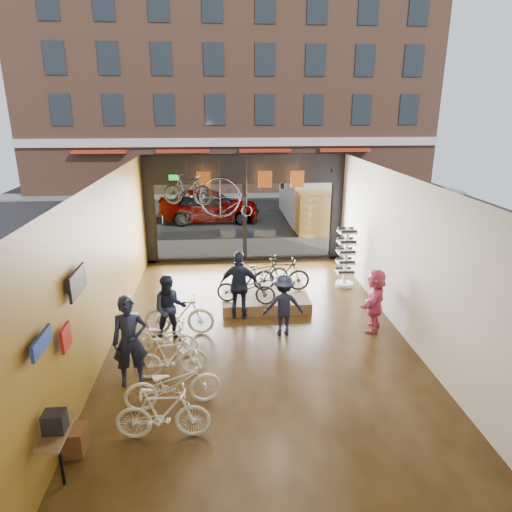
{
  "coord_description": "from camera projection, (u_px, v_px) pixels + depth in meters",
  "views": [
    {
      "loc": [
        -0.88,
        -9.86,
        5.3
      ],
      "look_at": [
        0.04,
        1.4,
        1.63
      ],
      "focal_mm": 32.0,
      "sensor_mm": 36.0,
      "label": 1
    }
  ],
  "objects": [
    {
      "name": "ground_plane",
      "position": [
        259.0,
        338.0,
        11.06
      ],
      "size": [
        7.0,
        12.0,
        0.04
      ],
      "primitive_type": "cube",
      "color": "black",
      "rests_on": "ground"
    },
    {
      "name": "ceiling",
      "position": [
        260.0,
        180.0,
        9.87
      ],
      "size": [
        7.0,
        12.0,
        0.04
      ],
      "primitive_type": "cube",
      "color": "black",
      "rests_on": "ground"
    },
    {
      "name": "wall_left",
      "position": [
        103.0,
        268.0,
        10.19
      ],
      "size": [
        0.04,
        12.0,
        3.8
      ],
      "primitive_type": "cube",
      "color": "olive",
      "rests_on": "ground"
    },
    {
      "name": "wall_right",
      "position": [
        408.0,
        260.0,
        10.73
      ],
      "size": [
        0.04,
        12.0,
        3.8
      ],
      "primitive_type": "cube",
      "color": "beige",
      "rests_on": "ground"
    },
    {
      "name": "wall_back",
      "position": [
        310.0,
        450.0,
        4.76
      ],
      "size": [
        7.0,
        0.04,
        3.8
      ],
      "primitive_type": "cube",
      "color": "beige",
      "rests_on": "ground"
    },
    {
      "name": "storefront",
      "position": [
        244.0,
        209.0,
        16.15
      ],
      "size": [
        7.0,
        0.26,
        3.8
      ],
      "primitive_type": null,
      "color": "black",
      "rests_on": "ground"
    },
    {
      "name": "exit_sign",
      "position": [
        174.0,
        177.0,
        15.5
      ],
      "size": [
        0.35,
        0.06,
        0.18
      ],
      "primitive_type": "cube",
      "color": "#198C26",
      "rests_on": "storefront"
    },
    {
      "name": "street_road",
      "position": [
        235.0,
        209.0,
        25.27
      ],
      "size": [
        30.0,
        18.0,
        0.02
      ],
      "primitive_type": "cube",
      "color": "black",
      "rests_on": "ground"
    },
    {
      "name": "sidewalk_near",
      "position": [
        243.0,
        248.0,
        17.86
      ],
      "size": [
        30.0,
        2.4,
        0.12
      ],
      "primitive_type": "cube",
      "color": "slate",
      "rests_on": "ground"
    },
    {
      "name": "sidewalk_far",
      "position": [
        233.0,
        194.0,
        29.04
      ],
      "size": [
        30.0,
        2.0,
        0.12
      ],
      "primitive_type": "cube",
      "color": "slate",
      "rests_on": "ground"
    },
    {
      "name": "opposite_building",
      "position": [
        230.0,
        80.0,
        29.26
      ],
      "size": [
        26.0,
        5.0,
        14.0
      ],
      "primitive_type": "cube",
      "color": "brown",
      "rests_on": "ground"
    },
    {
      "name": "street_car",
      "position": [
        209.0,
        205.0,
        22.06
      ],
      "size": [
        4.82,
        1.94,
        1.64
      ],
      "primitive_type": "imported",
      "rotation": [
        0.0,
        0.0,
        1.57
      ],
      "color": "gray",
      "rests_on": "street_road"
    },
    {
      "name": "box_truck",
      "position": [
        314.0,
        196.0,
        21.32
      ],
      "size": [
        2.35,
        7.06,
        2.78
      ],
      "primitive_type": null,
      "color": "silver",
      "rests_on": "street_road"
    },
    {
      "name": "floor_bike_1",
      "position": [
        163.0,
        413.0,
        7.56
      ],
      "size": [
        1.6,
        0.48,
        0.96
      ],
      "primitive_type": "imported",
      "rotation": [
        0.0,
        0.0,
        1.55
      ],
      "color": "beige",
      "rests_on": "ground_plane"
    },
    {
      "name": "floor_bike_2",
      "position": [
        173.0,
        384.0,
        8.38
      ],
      "size": [
        1.87,
        0.93,
        0.94
      ],
      "primitive_type": "imported",
      "rotation": [
        0.0,
        0.0,
        1.75
      ],
      "color": "beige",
      "rests_on": "ground_plane"
    },
    {
      "name": "floor_bike_3",
      "position": [
        170.0,
        357.0,
        9.31
      ],
      "size": [
        1.54,
        0.62,
        0.9
      ],
      "primitive_type": "imported",
      "rotation": [
        0.0,
        0.0,
        1.7
      ],
      "color": "beige",
      "rests_on": "ground_plane"
    },
    {
      "name": "floor_bike_4",
      "position": [
        164.0,
        337.0,
        10.19
      ],
      "size": [
        1.69,
        0.95,
        0.84
      ],
      "primitive_type": "imported",
      "rotation": [
        0.0,
        0.0,
        1.32
      ],
      "color": "beige",
      "rests_on": "ground_plane"
    },
    {
      "name": "floor_bike_5",
      "position": [
        179.0,
        315.0,
        11.08
      ],
      "size": [
        1.74,
        0.6,
        1.03
      ],
      "primitive_type": "imported",
      "rotation": [
        0.0,
        0.0,
        1.5
      ],
      "color": "beige",
      "rests_on": "ground_plane"
    },
    {
      "name": "display_platform",
      "position": [
        265.0,
        298.0,
        12.97
      ],
      "size": [
        2.4,
        1.8,
        0.3
      ],
      "primitive_type": "cube",
      "color": "brown",
      "rests_on": "ground_plane"
    },
    {
      "name": "display_bike_left",
      "position": [
        246.0,
        288.0,
        12.15
      ],
      "size": [
        1.69,
        0.97,
        0.84
      ],
      "primitive_type": "imported",
      "rotation": [
        0.0,
        0.0,
        1.3
      ],
      "color": "black",
      "rests_on": "display_platform"
    },
    {
      "name": "display_bike_mid",
      "position": [
        281.0,
        275.0,
        12.95
      ],
      "size": [
        1.64,
        0.53,
        0.97
      ],
      "primitive_type": "imported",
      "rotation": [
        0.0,
        0.0,
        1.53
      ],
      "color": "black",
      "rests_on": "display_platform"
    },
    {
      "name": "display_bike_right",
      "position": [
        261.0,
        272.0,
        13.37
      ],
      "size": [
        1.66,
        0.62,
        0.86
      ],
      "primitive_type": "imported",
      "rotation": [
        0.0,
        0.0,
        1.54
      ],
      "color": "black",
      "rests_on": "display_platform"
    },
    {
      "name": "customer_0",
      "position": [
        130.0,
        341.0,
        8.95
      ],
      "size": [
        0.76,
        0.57,
        1.88
      ],
      "primitive_type": "imported",
      "rotation": [
        0.0,
        0.0,
        0.18
      ],
      "color": "#161C33",
      "rests_on": "ground_plane"
    },
    {
      "name": "customer_1",
      "position": [
        170.0,
        309.0,
        10.69
      ],
      "size": [
        0.85,
        0.7,
        1.63
      ],
      "primitive_type": "imported",
      "rotation": [
        0.0,
        0.0,
        0.1
      ],
      "color": "#161C33",
      "rests_on": "ground_plane"
    },
    {
      "name": "customer_2",
      "position": [
        240.0,
        286.0,
        11.82
      ],
      "size": [
        1.14,
        0.65,
        1.83
      ],
      "primitive_type": "imported",
      "rotation": [
        0.0,
        0.0,
        2.94
      ],
      "color": "#161C33",
      "rests_on": "ground_plane"
    },
    {
      "name": "customer_3",
      "position": [
        283.0,
        305.0,
        11.01
      ],
      "size": [
        1.02,
        0.61,
        1.54
      ],
      "primitive_type": "imported",
      "rotation": [
        0.0,
        0.0,
        3.17
      ],
      "color": "#161C33",
      "rests_on": "ground_plane"
    },
    {
      "name": "customer_5",
      "position": [
        375.0,
        300.0,
        11.22
      ],
      "size": [
        1.11,
        1.53,
        1.6
      ],
      "primitive_type": "imported",
      "rotation": [
        0.0,
        0.0,
        4.22
      ],
      "color": "#CC4C72",
      "rests_on": "ground_plane"
    },
    {
      "name": "sunglasses_rack",
      "position": [
        346.0,
        257.0,
        14.0
      ],
      "size": [
        0.57,
        0.47,
        1.86
      ],
      "primitive_type": null,
      "rotation": [
        0.0,
        0.0,
        -0.04
      ],
      "color": "white",
      "rests_on": "ground_plane"
    },
    {
      "name": "wall_merch",
      "position": [
        62.0,
        379.0,
        7.07
      ],
      "size": [
        0.4,
        2.4,
        2.6
      ],
      "primitive_type": null,
      "color": "navy",
      "rests_on": "wall_left"
    },
    {
      "name": "penny_farthing",
      "position": [
        229.0,
        199.0,
        14.75
      ],
      "size": [
        1.63,
        0.06,
        1.31
      ],
      "primitive_type": null,
      "color": "black",
      "rests_on": "ceiling"
    },
    {
      "name": "hung_bike",
      "position": [
        187.0,
        189.0,
        13.98
      ],
      "size": [
        1.64,
        0.86,
        0.95
      ],
      "primitive_type": "imported",
      "rotation": [
        0.0,
        0.0,
        1.3
      ],
      "color": "black",
      "rests_on": "ceiling"
    },
    {
      "name": "jersey_left",
      "position": [
        204.0,
        180.0,
        14.93
      ],
      "size": [
        0.45,
        0.03,
        0.55
      ],
      "primitive_type": "cube",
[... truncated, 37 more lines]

